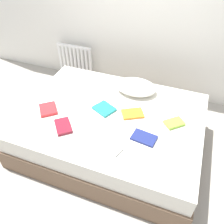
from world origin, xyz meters
The scene contains 11 objects.
ground_plane centered at (0.00, 0.00, 0.00)m, with size 8.00×8.00×0.00m, color #9E998E.
bed centered at (0.00, 0.00, 0.25)m, with size 2.00×1.50×0.50m.
radiator centered at (-1.08, 1.20, 0.33)m, with size 0.59×0.04×0.50m.
pillow centered at (0.14, 0.49, 0.56)m, with size 0.49×0.36×0.13m, color white.
textbook_maroon centered at (-0.37, -0.37, 0.52)m, with size 0.22×0.15×0.03m, color maroon.
textbook_teal centered at (-0.09, 0.03, 0.51)m, with size 0.21×0.18×0.03m, color teal.
textbook_navy centered at (0.44, -0.23, 0.51)m, with size 0.23×0.16×0.02m, color navy.
textbook_white centered at (0.18, -0.45, 0.51)m, with size 0.20×0.13×0.02m, color white.
textbook_lime centered at (0.67, 0.08, 0.52)m, with size 0.19×0.12×0.03m, color #8CC638.
textbook_orange centered at (0.23, 0.07, 0.51)m, with size 0.23×0.15×0.03m, color orange.
textbook_red centered at (-0.66, -0.20, 0.52)m, with size 0.21×0.18×0.03m, color red.
Camera 1 is at (0.68, -1.74, 2.15)m, focal length 36.77 mm.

